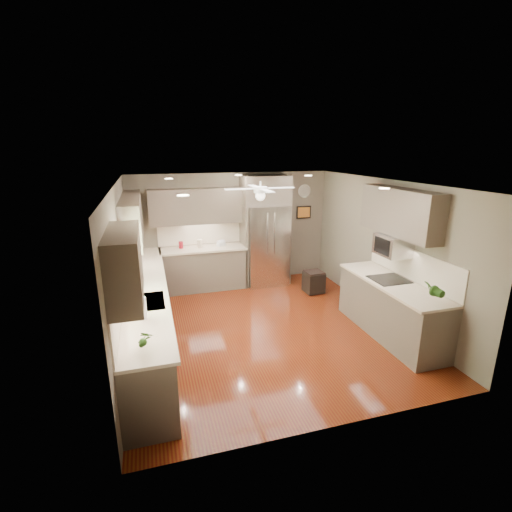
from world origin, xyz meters
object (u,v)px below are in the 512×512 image
potted_plant_right (433,290)px  paper_towel (142,308)px  potted_plant_left (145,339)px  bowl (221,245)px  canister_a (181,245)px  canister_c (200,244)px  stool (314,282)px  refrigerator (266,233)px  microwave (393,245)px  soap_bottle (136,286)px

potted_plant_right → paper_towel: (-3.90, 0.60, -0.04)m
potted_plant_left → paper_towel: bearing=92.6°
bowl → canister_a: bearing=176.9°
canister_c → bowl: canister_c is taller
potted_plant_left → stool: bearing=42.4°
refrigerator → stool: size_ratio=5.27×
canister_a → potted_plant_right: bearing=-51.5°
canister_c → stool: size_ratio=0.40×
canister_a → bowl: canister_a is taller
canister_a → microwave: bearing=-41.2°
potted_plant_left → canister_a: bearing=79.6°
potted_plant_left → bowl: 4.39m
refrigerator → stool: refrigerator is taller
soap_bottle → potted_plant_right: (3.99, -1.58, 0.09)m
potted_plant_right → stool: (-0.41, 2.94, -0.88)m
soap_bottle → bowl: soap_bottle is taller
soap_bottle → refrigerator: size_ratio=0.07×
bowl → refrigerator: bearing=-2.9°
canister_a → stool: bearing=-19.6°
soap_bottle → stool: size_ratio=0.38×
soap_bottle → canister_c: bearing=60.5°
paper_towel → canister_c: bearing=69.9°
potted_plant_left → microwave: size_ratio=0.50×
soap_bottle → potted_plant_right: bearing=-21.5°
potted_plant_right → bowl: potted_plant_right is taller
bowl → stool: bearing=-26.6°
canister_c → bowl: size_ratio=0.82×
stool → paper_towel: bearing=-146.2°
microwave → stool: bearing=105.4°
potted_plant_left → microwave: (3.96, 1.32, 0.40)m
canister_c → potted_plant_left: potted_plant_left is taller
soap_bottle → potted_plant_right: size_ratio=0.49×
soap_bottle → stool: 3.92m
canister_c → stool: (2.31, -0.90, -0.79)m
potted_plant_left → potted_plant_right: bearing=3.3°
bowl → stool: bowl is taller
canister_a → canister_c: 0.40m
bowl → paper_towel: size_ratio=0.77×
soap_bottle → refrigerator: 3.56m
soap_bottle → stool: (3.59, 1.36, -0.79)m
refrigerator → bowl: bearing=177.1°
canister_a → paper_towel: 3.40m
microwave → soap_bottle: bearing=173.3°
potted_plant_left → refrigerator: (2.64, 4.03, 0.11)m
potted_plant_left → stool: 4.76m
canister_a → bowl: (0.87, -0.05, -0.05)m
canister_c → stool: 2.60m
paper_towel → soap_bottle: bearing=95.4°
refrigerator → potted_plant_left: bearing=-123.2°
canister_c → potted_plant_left: (-1.15, -4.06, 0.05)m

